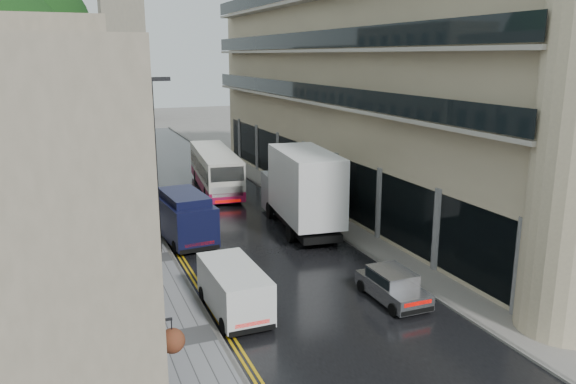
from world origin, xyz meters
TOP-DOWN VIEW (x-y plane):
  - road at (0.00, 27.50)m, footprint 9.00×85.00m
  - left_sidewalk at (-5.85, 27.50)m, footprint 2.70×85.00m
  - right_sidewalk at (5.40, 27.50)m, footprint 1.80×85.00m
  - old_shop_row at (-9.45, 30.00)m, footprint 4.50×56.00m
  - modern_block at (10.30, 26.00)m, footprint 8.00×40.00m
  - tree_far at (-12.20, 33.00)m, footprint 9.24×9.24m
  - cream_bus at (-0.26, 29.65)m, footprint 3.55×10.80m
  - white_lorry at (1.73, 19.35)m, footprint 3.63×9.04m
  - silver_hatchback at (2.09, 9.75)m, footprint 1.53×3.49m
  - white_van at (-4.29, 10.75)m, footprint 1.88×4.28m
  - navy_van at (-4.27, 19.75)m, footprint 2.61×5.58m
  - pedestrian at (-5.94, 17.31)m, footprint 0.68×0.54m
  - lamp_post_near at (-4.99, 19.94)m, footprint 0.97×0.30m
  - lamp_post_far at (-4.70, 35.76)m, footprint 0.94×0.51m

SIDE VIEW (x-z plane):
  - road at x=0.00m, z-range 0.00..0.02m
  - left_sidewalk at x=-5.85m, z-range 0.00..0.12m
  - right_sidewalk at x=5.40m, z-range 0.00..0.12m
  - silver_hatchback at x=2.09m, z-range 0.02..1.33m
  - pedestrian at x=-5.94m, z-range 0.12..1.77m
  - white_van at x=-4.29m, z-range 0.02..1.95m
  - navy_van at x=-4.27m, z-range 0.02..2.78m
  - cream_bus at x=-0.26m, z-range 0.02..2.91m
  - white_lorry at x=1.73m, z-range 0.02..4.64m
  - lamp_post_far at x=-4.70m, z-range 0.12..8.38m
  - lamp_post_near at x=-4.99m, z-range 0.12..8.64m
  - old_shop_row at x=-9.45m, z-range 0.00..12.00m
  - tree_far at x=-12.20m, z-range 0.00..12.46m
  - modern_block at x=10.30m, z-range 0.00..14.00m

